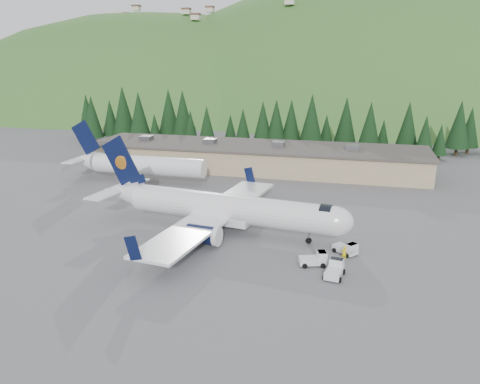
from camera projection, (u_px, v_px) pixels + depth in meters
name	position (u px, v px, depth m)	size (l,w,h in m)	color
ground	(229.00, 232.00, 63.62)	(600.00, 600.00, 0.00)	#58585C
airliner	(221.00, 208.00, 63.11)	(36.86, 34.69, 12.23)	white
second_airliner	(135.00, 164.00, 89.20)	(27.50, 11.00, 10.05)	white
baggage_tug_a	(315.00, 259.00, 53.21)	(3.41, 2.58, 1.65)	silver
baggage_tug_b	(347.00, 249.00, 56.19)	(3.23, 3.01, 1.58)	silver
baggage_tug_c	(335.00, 269.00, 50.56)	(2.32, 3.40, 1.71)	silver
terminal_building	(255.00, 157.00, 99.48)	(71.00, 17.00, 6.10)	tan
ramp_worker	(344.00, 253.00, 54.48)	(0.64, 0.42, 1.77)	yellow
tree_line	(249.00, 120.00, 119.77)	(112.36, 18.04, 14.38)	black
hills	(419.00, 251.00, 266.52)	(614.00, 330.00, 300.00)	#336427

